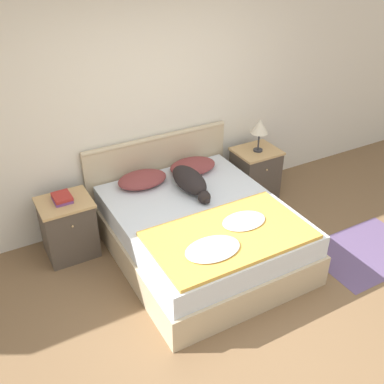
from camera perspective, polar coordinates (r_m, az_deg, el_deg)
name	(u,v)px	position (r m, az deg, el deg)	size (l,w,h in m)	color
ground_plane	(261,325)	(4.07, 8.70, -16.36)	(16.00, 16.00, 0.00)	brown
wall_back	(150,106)	(4.89, -5.30, 10.78)	(9.00, 0.06, 2.55)	silver
bed	(201,233)	(4.54, 1.19, -5.26)	(1.64, 1.93, 0.56)	#C6B28E
headboard	(158,172)	(5.16, -4.29, 2.52)	(1.72, 0.06, 0.96)	#C6B28E
nightstand_left	(68,228)	(4.72, -15.41, -4.37)	(0.52, 0.46, 0.63)	#4C4238
nightstand_right	(255,173)	(5.55, 7.99, 2.36)	(0.52, 0.46, 0.63)	#4C4238
pillow_left	(142,179)	(4.79, -6.33, 1.61)	(0.53, 0.37, 0.12)	brown
pillow_right	(193,166)	(5.02, 0.09, 3.32)	(0.53, 0.37, 0.12)	brown
quilt	(229,235)	(4.02, 4.68, -5.51)	(1.43, 0.85, 0.06)	gold
dog	(190,181)	(4.65, -0.26, 1.43)	(0.26, 0.77, 0.22)	black
book_stack	(62,198)	(4.55, -16.17, -0.73)	(0.18, 0.22, 0.06)	#703D7F
table_lamp	(260,127)	(5.27, 8.60, 8.11)	(0.20, 0.20, 0.39)	#2D2D33
rug	(366,252)	(5.09, 21.26, -7.09)	(1.15, 0.80, 0.00)	#604C75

